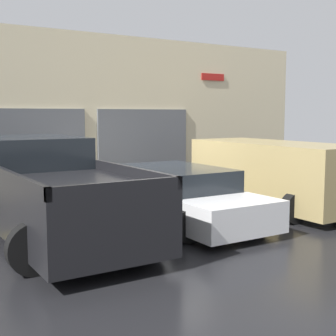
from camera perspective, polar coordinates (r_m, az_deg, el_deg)
ground_plane at (r=11.05m, az=-2.29°, el=-5.26°), size 28.00×28.00×0.00m
shophouse_building at (r=13.77m, az=-9.17°, el=6.37°), size 14.88×0.68×4.53m
pickup_truck at (r=8.86m, az=-14.13°, el=-2.77°), size 2.51×5.28×1.81m
sedan_white at (r=9.85m, az=1.45°, el=-3.43°), size 2.14×4.46×1.16m
sedan_side at (r=11.47m, az=12.82°, el=-0.60°), size 2.19×4.42×1.60m
parking_stripe_left at (r=9.29m, az=-5.48°, el=-7.54°), size 0.12×2.20×0.01m
parking_stripe_centre at (r=10.72m, az=7.58°, el=-5.65°), size 0.12×2.20×0.01m
parking_stripe_right at (r=12.57m, az=17.12°, el=-4.08°), size 0.12×2.20×0.01m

